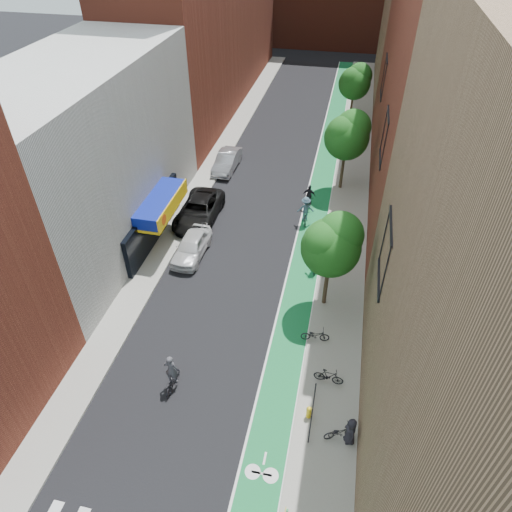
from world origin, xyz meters
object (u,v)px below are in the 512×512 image
Objects in this scene: parked_car_black at (199,210)px; cyclist_lane_far at (305,211)px; parked_car_white at (192,246)px; cyclist_lead at (172,377)px; fire_hydrant at (309,412)px; cyclist_lane_mid at (309,200)px; parked_car_silver at (227,161)px; cyclist_lane_near at (316,259)px; pedestrian at (351,431)px.

cyclist_lane_far is at bearing 8.67° from parked_car_black.
cyclist_lead is at bearing -75.09° from parked_car_white.
parked_car_white reaches higher than fire_hydrant.
cyclist_lead is (2.44, -10.40, 0.02)m from parked_car_white.
cyclist_lead is 18.56m from cyclist_lane_mid.
parked_car_black is 18.15m from fire_hydrant.
cyclist_lane_mid reaches higher than parked_car_white.
cyclist_lane_far is at bearing -40.11° from parked_car_silver.
cyclist_lead reaches higher than cyclist_lane_mid.
cyclist_lane_near is (9.30, -4.02, 0.09)m from parked_car_black.
parked_car_black is 2.95× the size of cyclist_lane_mid.
cyclist_lead is at bearing 177.14° from fire_hydrant.
parked_car_black is at bearing -88.63° from parked_car_silver.
cyclist_lane_mid is at bearing -103.19° from cyclist_lead.
parked_car_black reaches higher than parked_car_white.
cyclist_lane_far is at bearing 98.10° from fire_hydrant.
parked_car_silver is 6.49× the size of fire_hydrant.
cyclist_lead is at bearing -77.54° from parked_car_black.
parked_car_white is 8.95m from cyclist_lane_far.
parked_car_white is 14.28m from fire_hydrant.
parked_car_silver is at bearing 95.58° from parked_car_white.
cyclist_lane_near reaches higher than parked_car_silver.
cyclist_lead is 1.40× the size of pedestrian.
fire_hydrant is (6.96, -0.35, -0.25)m from cyclist_lead.
parked_car_black is 2.68× the size of cyclist_lead.
cyclist_lane_near is at bearing -51.48° from parked_car_silver.
cyclist_lane_mid is at bearing 172.40° from pedestrian.
cyclist_lead is 3.07× the size of fire_hydrant.
cyclist_lane_mid is (7.95, -4.92, 0.03)m from parked_car_silver.
cyclist_lane_mid is 2.11m from cyclist_lane_far.
pedestrian is (11.36, -11.58, 0.18)m from parked_car_white.
cyclist_lead is at bearing -117.61° from pedestrian.
fire_hydrant is (0.94, -10.96, -0.39)m from cyclist_lane_near.
pedestrian is at bearing -52.53° from parked_car_black.
parked_car_white is 2.01× the size of cyclist_lane_far.
fire_hydrant is at bearing 178.52° from cyclist_lead.
pedestrian is at bearing -43.85° from parked_car_white.
pedestrian is (4.27, -17.04, -0.10)m from cyclist_lane_far.
parked_car_silver is at bearing 89.80° from parked_car_black.
cyclist_lane_far reaches higher than pedestrian.
cyclist_lead is (3.29, -14.63, -0.05)m from parked_car_black.
cyclist_lane_mid is (7.95, 3.33, -0.03)m from parked_car_black.
cyclist_lane_near is 2.89× the size of fire_hydrant.
parked_car_black is 19.96m from pedestrian.
parked_car_silver is 2.12× the size of cyclist_lead.
parked_car_black is 2.70× the size of cyclist_lane_far.
parked_car_silver is (0.00, 8.25, -0.05)m from parked_car_black.
parked_car_white is at bearing 131.15° from fire_hydrant.
cyclist_lane_mid reaches higher than pedestrian.
parked_car_white is at bearing 56.98° from cyclist_lane_mid.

